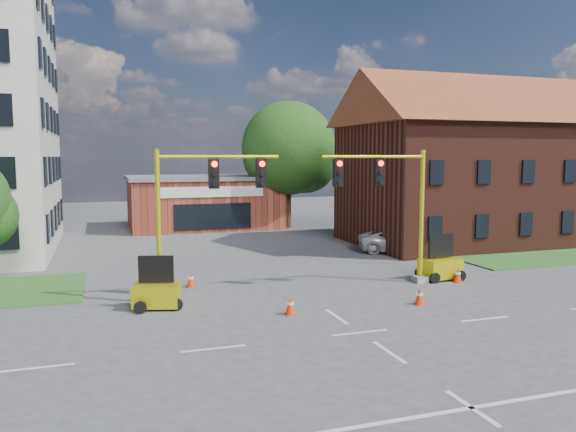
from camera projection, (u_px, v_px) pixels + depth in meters
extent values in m
plane|color=#444446|center=(360.00, 333.00, 18.89)|extent=(120.00, 120.00, 0.00)
cube|color=#29531F|center=(570.00, 256.00, 33.04)|extent=(14.00, 4.00, 0.08)
cube|color=maroon|center=(204.00, 203.00, 46.97)|extent=(12.00, 8.00, 4.00)
cube|color=#5B5B5E|center=(203.00, 178.00, 46.74)|extent=(12.40, 8.40, 0.30)
cube|color=silver|center=(213.00, 192.00, 43.02)|extent=(8.00, 0.10, 0.80)
cube|color=black|center=(213.00, 216.00, 43.22)|extent=(6.00, 0.10, 2.00)
cube|color=#461E15|center=(494.00, 184.00, 39.22)|extent=(20.00, 10.00, 8.00)
cylinder|color=#3B2415|center=(289.00, 200.00, 46.15)|extent=(0.44, 0.44, 4.68)
sphere|color=#1A4013|center=(289.00, 148.00, 45.70)|extent=(7.65, 7.65, 7.65)
sphere|color=#1A4013|center=(305.00, 161.00, 46.58)|extent=(5.35, 5.35, 5.35)
cube|color=gray|center=(160.00, 300.00, 22.64)|extent=(0.60, 0.60, 0.30)
cylinder|color=yellow|center=(159.00, 227.00, 22.33)|extent=(0.20, 0.20, 6.20)
cylinder|color=yellow|center=(220.00, 157.00, 22.82)|extent=(5.00, 0.14, 0.14)
cube|color=black|center=(214.00, 174.00, 22.81)|extent=(0.40, 0.32, 1.20)
cube|color=black|center=(261.00, 173.00, 23.44)|extent=(0.40, 0.32, 1.20)
sphere|color=#FF0C07|center=(214.00, 164.00, 22.60)|extent=(0.24, 0.24, 0.24)
cube|color=gray|center=(420.00, 279.00, 26.42)|extent=(0.60, 0.60, 0.30)
cylinder|color=yellow|center=(422.00, 217.00, 26.11)|extent=(0.20, 0.20, 6.20)
cylinder|color=yellow|center=(374.00, 157.00, 25.02)|extent=(5.00, 0.14, 0.14)
cube|color=black|center=(379.00, 172.00, 25.18)|extent=(0.40, 0.32, 1.20)
cube|color=black|center=(338.00, 173.00, 24.55)|extent=(0.40, 0.32, 1.20)
sphere|color=#FF0C07|center=(381.00, 163.00, 24.96)|extent=(0.24, 0.24, 0.24)
cube|color=yellow|center=(157.00, 295.00, 21.88)|extent=(2.00, 1.60, 0.87)
cube|color=black|center=(156.00, 269.00, 21.77)|extent=(1.34, 0.48, 1.07)
cube|color=yellow|center=(440.00, 268.00, 27.03)|extent=(1.97, 1.43, 0.92)
cube|color=black|center=(441.00, 246.00, 26.91)|extent=(1.44, 0.29, 1.12)
cube|color=red|center=(290.00, 314.00, 21.02)|extent=(0.38, 0.38, 0.04)
cone|color=red|center=(290.00, 306.00, 20.99)|extent=(0.40, 0.40, 0.70)
cylinder|color=silver|center=(290.00, 304.00, 20.98)|extent=(0.27, 0.27, 0.09)
cube|color=red|center=(191.00, 287.00, 25.46)|extent=(0.38, 0.38, 0.04)
cone|color=red|center=(191.00, 280.00, 25.43)|extent=(0.40, 0.40, 0.70)
cylinder|color=silver|center=(191.00, 278.00, 25.42)|extent=(0.27, 0.27, 0.09)
cube|color=red|center=(419.00, 304.00, 22.45)|extent=(0.38, 0.38, 0.04)
cone|color=red|center=(420.00, 296.00, 22.42)|extent=(0.40, 0.40, 0.70)
cylinder|color=silver|center=(420.00, 294.00, 22.41)|extent=(0.27, 0.27, 0.09)
cube|color=red|center=(458.00, 282.00, 26.45)|extent=(0.38, 0.38, 0.04)
cone|color=red|center=(458.00, 275.00, 26.42)|extent=(0.40, 0.40, 0.70)
cylinder|color=silver|center=(458.00, 273.00, 26.41)|extent=(0.27, 0.27, 0.09)
imported|color=silver|center=(400.00, 241.00, 34.75)|extent=(5.68, 3.98, 1.44)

